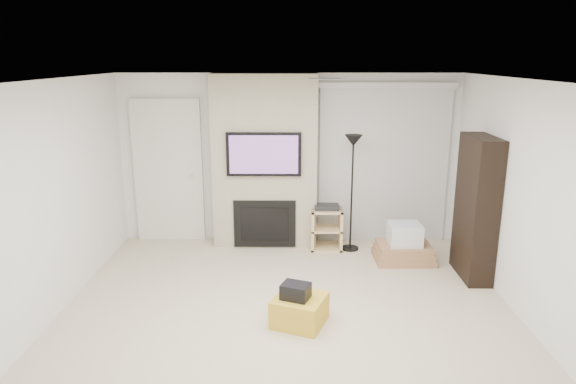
{
  "coord_description": "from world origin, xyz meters",
  "views": [
    {
      "loc": [
        0.06,
        -4.75,
        2.72
      ],
      "look_at": [
        0.0,
        1.2,
        1.15
      ],
      "focal_mm": 32.0,
      "sensor_mm": 36.0,
      "label": 1
    }
  ],
  "objects_px": {
    "ottoman": "(300,310)",
    "av_stand": "(326,226)",
    "bookshelf": "(476,208)",
    "box_stack": "(404,247)",
    "floor_lamp": "(353,160)"
  },
  "relations": [
    {
      "from": "ottoman",
      "to": "av_stand",
      "type": "bearing_deg",
      "value": 79.29
    },
    {
      "from": "av_stand",
      "to": "bookshelf",
      "type": "distance_m",
      "value": 2.1
    },
    {
      "from": "av_stand",
      "to": "box_stack",
      "type": "bearing_deg",
      "value": -23.78
    },
    {
      "from": "ottoman",
      "to": "box_stack",
      "type": "relative_size",
      "value": 0.63
    },
    {
      "from": "box_stack",
      "to": "ottoman",
      "type": "bearing_deg",
      "value": -129.83
    },
    {
      "from": "floor_lamp",
      "to": "av_stand",
      "type": "height_order",
      "value": "floor_lamp"
    },
    {
      "from": "floor_lamp",
      "to": "ottoman",
      "type": "bearing_deg",
      "value": -109.47
    },
    {
      "from": "box_stack",
      "to": "bookshelf",
      "type": "distance_m",
      "value": 1.14
    },
    {
      "from": "bookshelf",
      "to": "av_stand",
      "type": "bearing_deg",
      "value": 152.04
    },
    {
      "from": "floor_lamp",
      "to": "bookshelf",
      "type": "distance_m",
      "value": 1.76
    },
    {
      "from": "floor_lamp",
      "to": "bookshelf",
      "type": "relative_size",
      "value": 0.93
    },
    {
      "from": "ottoman",
      "to": "bookshelf",
      "type": "distance_m",
      "value": 2.64
    },
    {
      "from": "av_stand",
      "to": "box_stack",
      "type": "relative_size",
      "value": 0.83
    },
    {
      "from": "ottoman",
      "to": "box_stack",
      "type": "xyz_separation_m",
      "value": [
        1.45,
        1.74,
        0.05
      ]
    },
    {
      "from": "av_stand",
      "to": "bookshelf",
      "type": "xyz_separation_m",
      "value": [
        1.79,
        -0.95,
        0.55
      ]
    }
  ]
}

